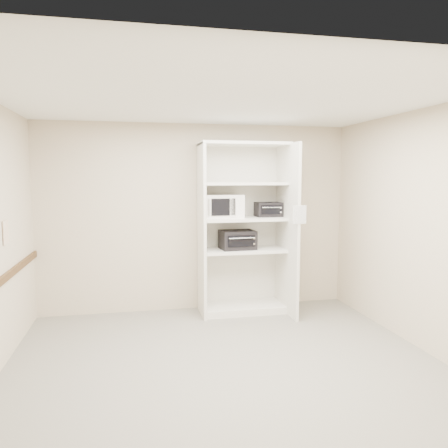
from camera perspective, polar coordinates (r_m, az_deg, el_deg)
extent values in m
cube|color=#6B655B|center=(4.79, 0.18, -17.74)|extent=(4.50, 4.00, 0.01)
cube|color=white|center=(4.45, 0.19, 15.98)|extent=(4.50, 4.00, 0.01)
cube|color=beige|center=(6.38, -3.56, 0.83)|extent=(4.50, 0.02, 2.70)
cube|color=beige|center=(2.53, 9.75, -7.48)|extent=(4.50, 0.02, 2.70)
cube|color=beige|center=(5.36, 24.43, -0.74)|extent=(0.02, 4.00, 2.70)
cube|color=white|center=(6.08, -2.93, -0.85)|extent=(0.04, 0.60, 2.40)
cube|color=white|center=(6.24, 8.24, -0.73)|extent=(0.04, 0.90, 2.40)
cube|color=white|center=(6.50, 1.89, -0.39)|extent=(1.24, 0.02, 2.40)
cube|color=white|center=(6.46, 2.46, -10.86)|extent=(1.16, 0.56, 0.10)
cube|color=white|center=(6.27, 2.50, -3.41)|extent=(1.16, 0.56, 0.04)
cube|color=white|center=(6.21, 2.52, 0.69)|extent=(1.16, 0.56, 0.04)
cube|color=white|center=(6.18, 2.54, 5.31)|extent=(1.16, 0.56, 0.04)
cube|color=white|center=(6.19, 2.56, 10.40)|extent=(1.24, 0.60, 0.04)
cube|color=white|center=(6.16, -0.22, 2.36)|extent=(0.55, 0.43, 0.33)
cube|color=black|center=(6.35, 5.80, 1.91)|extent=(0.36, 0.27, 0.21)
cube|color=black|center=(6.21, 1.77, -2.07)|extent=(0.50, 0.39, 0.27)
cube|color=white|center=(5.79, 9.84, 1.21)|extent=(0.19, 0.02, 0.24)
cube|color=silver|center=(5.16, -26.62, -0.98)|extent=(0.01, 0.18, 0.25)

